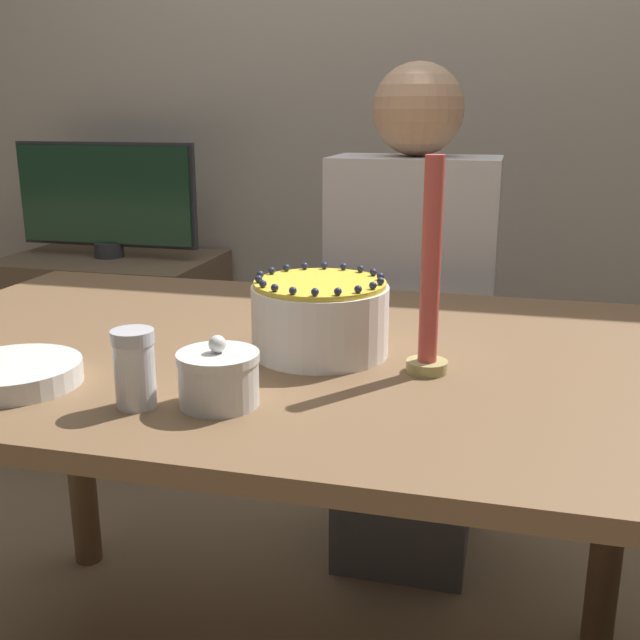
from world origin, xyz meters
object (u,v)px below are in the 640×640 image
at_px(person_man_blue_shirt, 410,355).
at_px(candle, 430,285).
at_px(tv_monitor, 106,197).
at_px(sugar_bowl, 219,378).
at_px(sugar_shaker, 135,368).
at_px(cake, 320,318).

bearing_deg(person_man_blue_shirt, candle, 99.21).
relative_size(candle, person_man_blue_shirt, 0.26).
bearing_deg(person_man_blue_shirt, tv_monitor, -22.93).
xyz_separation_m(candle, person_man_blue_shirt, (-0.12, 0.72, -0.35)).
bearing_deg(sugar_bowl, sugar_shaker, -162.22).
distance_m(sugar_bowl, person_man_blue_shirt, 0.97).
xyz_separation_m(sugar_shaker, person_man_blue_shirt, (0.25, 0.96, -0.27)).
height_order(cake, tv_monitor, tv_monitor).
xyz_separation_m(sugar_bowl, sugar_shaker, (-0.11, -0.03, 0.02)).
distance_m(sugar_bowl, candle, 0.34).
relative_size(cake, sugar_bowl, 1.99).
relative_size(cake, candle, 0.69).
bearing_deg(cake, tv_monitor, 132.31).
height_order(cake, person_man_blue_shirt, person_man_blue_shirt).
distance_m(candle, tv_monitor, 1.70).
relative_size(sugar_shaker, candle, 0.33).
xyz_separation_m(cake, sugar_shaker, (-0.18, -0.29, -0.01)).
bearing_deg(cake, person_man_blue_shirt, 84.56).
height_order(sugar_bowl, tv_monitor, tv_monitor).
xyz_separation_m(cake, tv_monitor, (-1.04, 1.14, 0.04)).
bearing_deg(sugar_bowl, candle, 37.96).
height_order(sugar_bowl, candle, candle).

